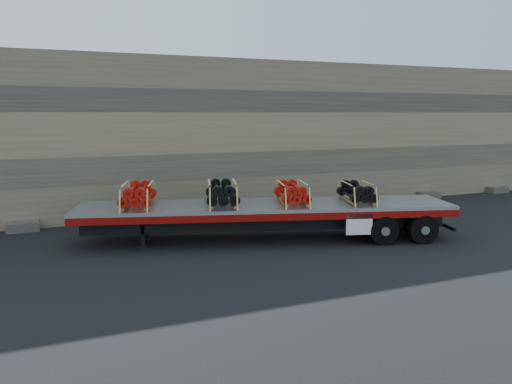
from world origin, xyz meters
The scene contains 7 objects.
ground centered at (0.00, 0.00, 0.00)m, with size 120.00×120.00×0.00m, color black.
rock_wall centered at (0.00, 6.50, 3.50)m, with size 44.00×3.00×7.00m, color #7A6B54.
trailer centered at (0.23, -0.15, 0.67)m, with size 13.38×2.57×1.34m, color #A4A6AB, non-canonical shape.
bundle_front centered at (-4.10, 1.11, 1.72)m, with size 1.08×2.17×0.77m, color #B41109, non-canonical shape.
bundle_midfront centered at (-1.28, 0.29, 1.73)m, with size 1.11×2.22×0.79m, color black, non-canonical shape.
bundle_midrear centered at (1.15, -0.41, 1.70)m, with size 1.02×2.04×0.72m, color #B41109, non-canonical shape.
bundle_rear centered at (3.46, -1.08, 1.68)m, with size 0.96×1.93×0.68m, color black, non-canonical shape.
Camera 1 is at (-6.88, -16.35, 4.56)m, focal length 35.00 mm.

